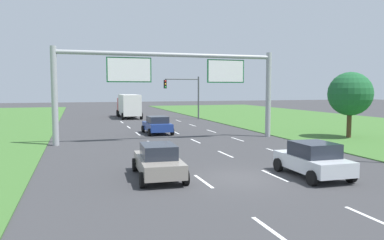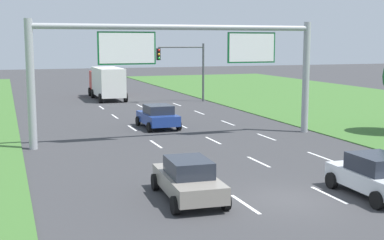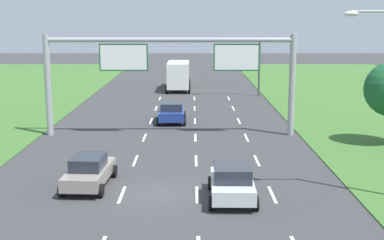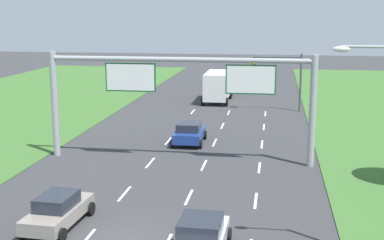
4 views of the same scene
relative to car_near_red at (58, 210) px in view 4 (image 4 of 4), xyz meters
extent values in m
cube|color=white|center=(1.73, -1.24, -0.77)|extent=(0.14, 2.40, 0.01)
cube|color=white|center=(1.73, 4.76, -0.77)|extent=(0.14, 2.40, 0.01)
cube|color=white|center=(1.73, 10.76, -0.77)|extent=(0.14, 2.40, 0.01)
cube|color=white|center=(1.73, 16.76, -0.77)|extent=(0.14, 2.40, 0.01)
cube|color=white|center=(1.73, 22.76, -0.77)|extent=(0.14, 2.40, 0.01)
cube|color=white|center=(1.73, 28.76, -0.77)|extent=(0.14, 2.40, 0.01)
cube|color=white|center=(5.23, 4.76, -0.77)|extent=(0.14, 2.40, 0.01)
cube|color=white|center=(5.23, 10.76, -0.77)|extent=(0.14, 2.40, 0.01)
cube|color=white|center=(5.23, 16.76, -0.77)|extent=(0.14, 2.40, 0.01)
cube|color=white|center=(5.23, 22.76, -0.77)|extent=(0.14, 2.40, 0.01)
cube|color=white|center=(5.23, 28.76, -0.77)|extent=(0.14, 2.40, 0.01)
cube|color=white|center=(8.73, 4.76, -0.77)|extent=(0.14, 2.40, 0.01)
cube|color=white|center=(8.73, 10.76, -0.77)|extent=(0.14, 2.40, 0.01)
cube|color=white|center=(8.73, 16.76, -0.77)|extent=(0.14, 2.40, 0.01)
cube|color=white|center=(8.73, 22.76, -0.77)|extent=(0.14, 2.40, 0.01)
cube|color=white|center=(8.73, 28.76, -0.77)|extent=(0.14, 2.40, 0.01)
cube|color=gray|center=(0.00, 0.02, -0.14)|extent=(1.99, 4.36, 0.61)
cube|color=#232833|center=(0.00, -0.05, 0.46)|extent=(1.56, 2.10, 0.61)
cylinder|color=black|center=(-0.82, 1.65, -0.45)|extent=(0.25, 0.65, 0.64)
cylinder|color=black|center=(0.99, 1.55, -0.45)|extent=(0.25, 0.65, 0.64)
cylinder|color=black|center=(-0.99, -1.52, -0.45)|extent=(0.25, 0.65, 0.64)
cylinder|color=black|center=(0.82, -1.61, -0.45)|extent=(0.25, 0.65, 0.64)
cube|color=silver|center=(6.80, -1.89, -0.13)|extent=(1.95, 3.97, 0.64)
cube|color=#232833|center=(6.80, -2.00, 0.51)|extent=(1.68, 1.97, 0.64)
cylinder|color=black|center=(5.88, -0.45, -0.45)|extent=(0.23, 0.64, 0.64)
cylinder|color=black|center=(7.78, -0.49, -0.45)|extent=(0.23, 0.64, 0.64)
cube|color=navy|center=(3.40, 16.30, -0.11)|extent=(2.03, 4.04, 0.68)
cube|color=#232833|center=(3.41, 16.13, 0.52)|extent=(1.69, 2.04, 0.58)
cylinder|color=black|center=(2.38, 17.73, -0.45)|extent=(0.23, 0.64, 0.64)
cylinder|color=black|center=(4.38, 17.76, -0.45)|extent=(0.23, 0.64, 0.64)
cylinder|color=black|center=(2.43, 14.83, -0.45)|extent=(0.23, 0.64, 0.64)
cylinder|color=black|center=(4.43, 14.86, -0.45)|extent=(0.23, 0.64, 0.64)
cube|color=#B21E19|center=(3.47, 38.89, 0.78)|extent=(2.20, 2.10, 2.20)
cube|color=silver|center=(3.47, 34.68, 1.06)|extent=(2.36, 6.01, 2.75)
cylinder|color=black|center=(2.34, 39.39, -0.32)|extent=(0.28, 0.90, 0.90)
cylinder|color=black|center=(4.60, 39.39, -0.32)|extent=(0.28, 0.90, 0.90)
cylinder|color=black|center=(2.26, 37.09, -0.32)|extent=(0.28, 0.90, 0.90)
cylinder|color=black|center=(4.68, 37.09, -0.32)|extent=(0.28, 0.90, 0.90)
cylinder|color=black|center=(2.26, 32.28, -0.32)|extent=(0.28, 0.90, 0.90)
cylinder|color=black|center=(4.68, 32.28, -0.32)|extent=(0.28, 0.90, 0.90)
cylinder|color=#9EA0A5|center=(-4.92, 11.58, 2.73)|extent=(0.44, 0.44, 7.00)
cylinder|color=#9EA0A5|center=(11.88, 11.58, 2.73)|extent=(0.44, 0.44, 7.00)
cylinder|color=#9EA0A5|center=(3.48, 11.58, 5.83)|extent=(16.80, 0.32, 0.32)
cube|color=#0C5B28|center=(0.33, 11.58, 4.65)|extent=(3.30, 0.12, 1.84)
cube|color=white|center=(0.33, 11.52, 4.65)|extent=(3.14, 0.01, 1.68)
cube|color=#0C5B28|center=(8.03, 11.58, 4.65)|extent=(3.13, 0.12, 1.84)
cube|color=white|center=(8.03, 11.52, 4.65)|extent=(2.97, 0.01, 1.68)
cylinder|color=#47494F|center=(11.99, 30.52, 2.03)|extent=(0.20, 0.20, 5.60)
cylinder|color=#47494F|center=(9.74, 30.52, 4.48)|extent=(4.50, 0.14, 0.14)
cube|color=black|center=(7.49, 30.52, 3.83)|extent=(0.32, 0.36, 1.10)
sphere|color=red|center=(7.49, 30.32, 4.20)|extent=(0.22, 0.22, 0.22)
sphere|color=orange|center=(7.49, 30.32, 3.83)|extent=(0.22, 0.22, 0.22)
sphere|color=green|center=(7.49, 30.32, 3.46)|extent=(0.22, 0.22, 0.22)
cylinder|color=#9EA0A5|center=(12.97, -1.49, 7.58)|extent=(2.20, 0.10, 0.10)
ellipsoid|color=silver|center=(11.87, -1.49, 7.48)|extent=(0.64, 0.32, 0.24)
camera|label=1|loc=(-3.50, -16.39, 3.26)|focal=35.00mm
camera|label=2|loc=(-6.20, -18.11, 5.02)|focal=50.00mm
camera|label=3|loc=(5.00, -24.95, 7.32)|focal=50.00mm
camera|label=4|loc=(9.51, -21.61, 8.85)|focal=50.00mm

